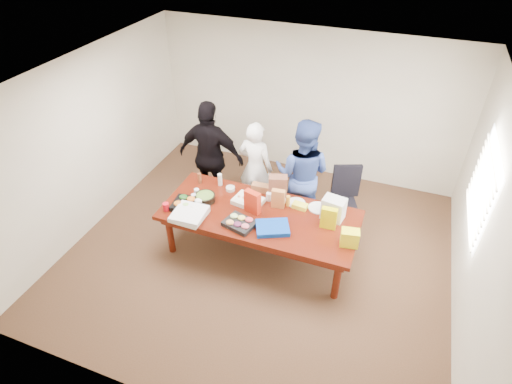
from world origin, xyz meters
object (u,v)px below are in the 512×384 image
at_px(conference_table, 260,233).
at_px(salad_bowl, 205,198).
at_px(person_right, 302,174).
at_px(sheet_cake, 248,201).
at_px(office_chair, 342,202).
at_px(person_center, 255,168).

xyz_separation_m(conference_table, salad_bowl, (-0.86, 0.00, 0.42)).
bearing_deg(person_right, sheet_cake, 52.89).
bearing_deg(salad_bowl, office_chair, 27.56).
distance_m(person_right, sheet_cake, 0.98).
relative_size(office_chair, salad_bowl, 3.41).
bearing_deg(sheet_cake, person_right, 62.10).
xyz_separation_m(person_center, salad_bowl, (-0.42, -1.00, -0.01)).
relative_size(office_chair, person_center, 0.64).
height_order(conference_table, office_chair, office_chair).
relative_size(person_center, salad_bowl, 5.33).
relative_size(conference_table, person_right, 1.53).
bearing_deg(conference_table, office_chair, 44.08).
height_order(sheet_cake, salad_bowl, salad_bowl).
bearing_deg(salad_bowl, sheet_cake, 15.26).
distance_m(office_chair, sheet_cake, 1.51).
height_order(conference_table, sheet_cake, sheet_cake).
xyz_separation_m(person_center, person_right, (0.80, -0.06, 0.11)).
relative_size(conference_table, office_chair, 2.70).
xyz_separation_m(sheet_cake, salad_bowl, (-0.62, -0.17, 0.01)).
height_order(office_chair, person_right, person_right).
height_order(person_right, salad_bowl, person_right).
bearing_deg(conference_table, sheet_cake, 145.09).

